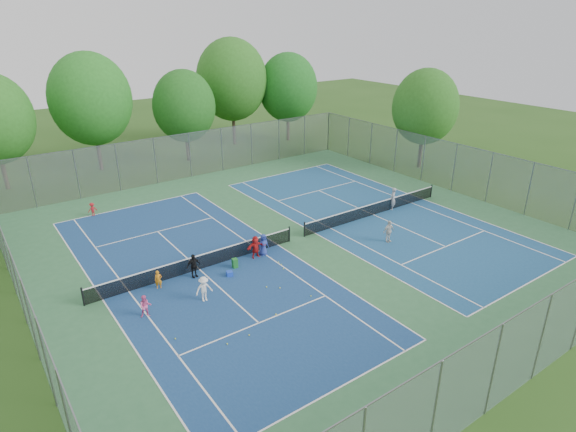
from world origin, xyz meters
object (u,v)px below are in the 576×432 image
object	(u,v)px
net_left	(199,263)
net_right	(374,209)
ball_hopper	(235,263)
instructor	(393,199)
ball_crate	(230,274)

from	to	relation	value
net_left	net_right	world-z (taller)	same
ball_hopper	instructor	xyz separation A→B (m)	(14.11, 0.96, 0.57)
net_left	ball_hopper	bearing A→B (deg)	-28.62
ball_hopper	instructor	world-z (taller)	instructor
net_right	ball_hopper	world-z (taller)	net_right
ball_crate	ball_hopper	size ratio (longest dim) A/B	0.58
net_left	ball_hopper	world-z (taller)	net_left
ball_hopper	ball_crate	bearing A→B (deg)	-137.99
instructor	ball_hopper	bearing A→B (deg)	-32.52
ball_crate	net_right	bearing A→B (deg)	7.20
ball_crate	ball_hopper	xyz separation A→B (m)	(0.72, 0.65, 0.15)
net_right	instructor	world-z (taller)	instructor
ball_hopper	net_right	bearing A→B (deg)	4.60
net_right	net_left	bearing A→B (deg)	180.00
instructor	ball_crate	bearing A→B (deg)	-30.21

